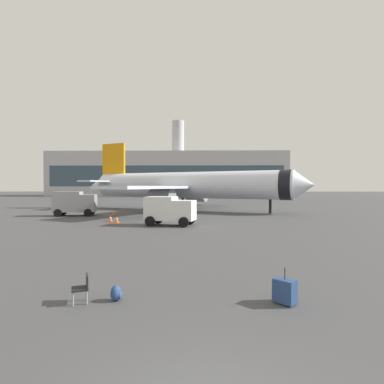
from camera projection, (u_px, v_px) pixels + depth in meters
name	position (u px, v px, depth m)	size (l,w,h in m)	color
airplane_at_gate	(186.00, 185.00, 46.10)	(33.84, 31.10, 10.50)	silver
service_truck	(74.00, 202.00, 37.69)	(5.07, 3.12, 2.90)	gray
cargo_van	(170.00, 209.00, 28.43)	(4.74, 3.16, 2.60)	white
safety_cone_near	(114.00, 212.00, 38.83)	(0.44, 0.44, 0.71)	#F2590C
safety_cone_mid	(110.00, 218.00, 31.74)	(0.44, 0.44, 0.63)	#F2590C
safety_cone_far	(117.00, 219.00, 30.36)	(0.44, 0.44, 0.69)	#F2590C
rolling_suitcase	(285.00, 291.00, 9.52)	(0.74, 0.73, 1.10)	navy
traveller_backpack	(116.00, 293.00, 9.77)	(0.36, 0.40, 0.48)	navy
gate_chair	(83.00, 287.00, 9.59)	(0.62, 0.62, 0.86)	black
terminal_building	(169.00, 174.00, 116.91)	(83.73, 20.16, 27.59)	#B2B2B7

